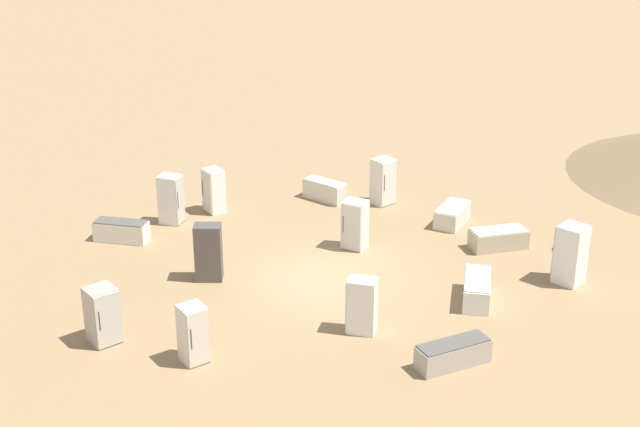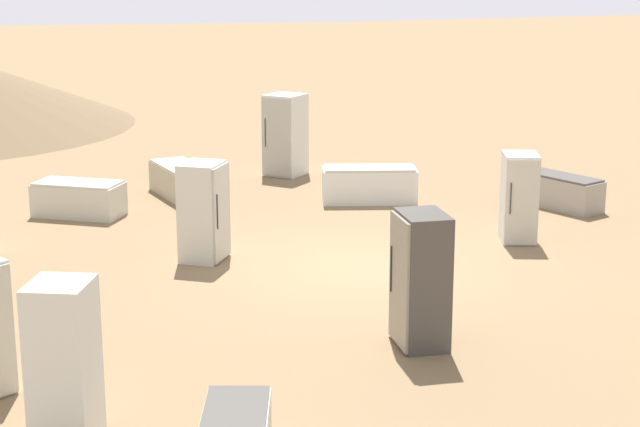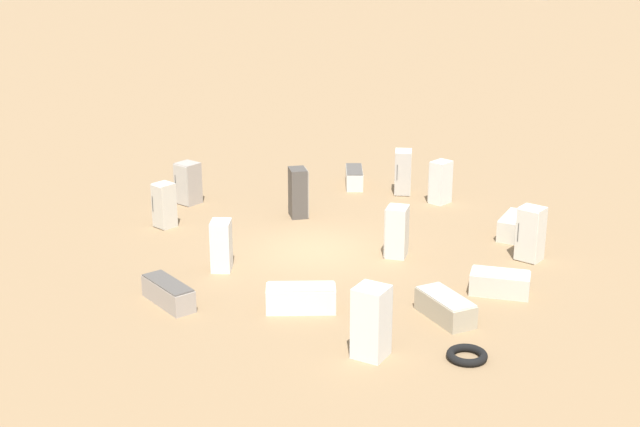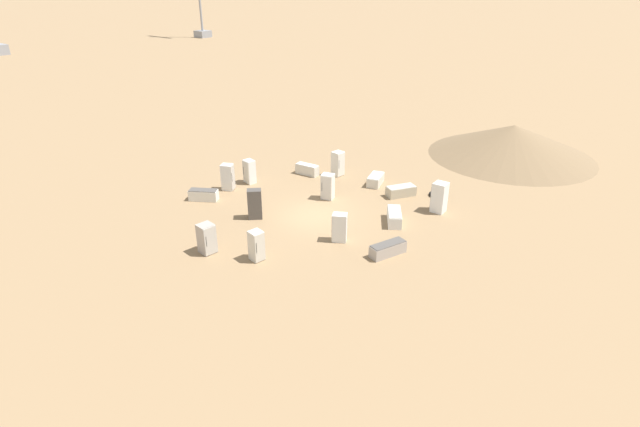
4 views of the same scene
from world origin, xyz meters
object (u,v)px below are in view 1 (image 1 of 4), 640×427
at_px(discarded_fridge_4, 570,254).
at_px(scrap_tire, 570,248).
at_px(discarded_fridge_7, 498,239).
at_px(discarded_fridge_1, 171,199).
at_px(discarded_fridge_9, 193,334).
at_px(discarded_fridge_8, 121,231).
at_px(discarded_fridge_12, 362,306).
at_px(discarded_fridge_3, 325,190).
at_px(discarded_fridge_6, 355,225).
at_px(discarded_fridge_2, 208,252).
at_px(discarded_fridge_14, 214,191).
at_px(discarded_fridge_10, 103,315).
at_px(discarded_fridge_11, 453,354).
at_px(discarded_fridge_13, 477,289).
at_px(discarded_fridge_5, 452,215).

height_order(discarded_fridge_4, scrap_tire, discarded_fridge_4).
xyz_separation_m(discarded_fridge_4, discarded_fridge_7, (2.83, -0.65, -0.57)).
relative_size(discarded_fridge_1, discarded_fridge_9, 1.11).
height_order(discarded_fridge_8, discarded_fridge_12, discarded_fridge_12).
xyz_separation_m(discarded_fridge_3, discarded_fridge_6, (-3.59, 2.40, 0.44)).
height_order(discarded_fridge_9, scrap_tire, discarded_fridge_9).
bearing_deg(discarded_fridge_2, discarded_fridge_1, 112.07).
height_order(discarded_fridge_9, discarded_fridge_14, discarded_fridge_14).
distance_m(discarded_fridge_3, discarded_fridge_6, 4.34).
distance_m(discarded_fridge_10, discarded_fridge_12, 6.65).
height_order(discarded_fridge_11, discarded_fridge_12, discarded_fridge_12).
distance_m(discarded_fridge_7, scrap_tire, 2.25).
xyz_separation_m(discarded_fridge_4, discarded_fridge_8, (11.97, 7.30, -0.55)).
distance_m(discarded_fridge_13, scrap_tire, 4.84).
height_order(discarded_fridge_4, discarded_fridge_6, discarded_fridge_4).
height_order(discarded_fridge_6, discarded_fridge_7, discarded_fridge_6).
bearing_deg(discarded_fridge_4, discarded_fridge_10, 146.86).
relative_size(discarded_fridge_1, discarded_fridge_13, 0.87).
bearing_deg(discarded_fridge_11, discarded_fridge_7, 134.85).
xyz_separation_m(discarded_fridge_8, discarded_fridge_9, (-7.51, 3.04, 0.42)).
bearing_deg(discarded_fridge_6, discarded_fridge_11, 134.89).
bearing_deg(discarded_fridge_13, discarded_fridge_12, -141.60).
bearing_deg(discarded_fridge_11, discarded_fridge_6, 170.93).
xyz_separation_m(discarded_fridge_9, discarded_fridge_10, (2.42, 0.99, -0.00)).
xyz_separation_m(discarded_fridge_7, discarded_fridge_8, (9.14, 7.94, 0.02)).
xyz_separation_m(discarded_fridge_2, discarded_fridge_8, (4.22, 0.18, -0.52)).
relative_size(discarded_fridge_14, scrap_tire, 1.60).
distance_m(discarded_fridge_6, discarded_fridge_11, 7.37).
bearing_deg(discarded_fridge_2, scrap_tire, 9.72).
bearing_deg(scrap_tire, discarded_fridge_7, 37.55).
bearing_deg(discarded_fridge_8, discarded_fridge_6, -82.02).
bearing_deg(discarded_fridge_9, discarded_fridge_5, -166.26).
xyz_separation_m(discarded_fridge_5, discarded_fridge_7, (-2.25, 0.63, -0.00)).
distance_m(discarded_fridge_5, discarded_fridge_13, 5.59).
height_order(discarded_fridge_11, scrap_tire, discarded_fridge_11).
bearing_deg(discarded_fridge_13, discarded_fridge_10, -156.61).
bearing_deg(discarded_fridge_2, discarded_fridge_7, 13.62).
xyz_separation_m(discarded_fridge_2, discarded_fridge_10, (-0.87, 4.20, -0.10)).
bearing_deg(discarded_fridge_2, discarded_fridge_13, -10.42).
distance_m(discarded_fridge_8, scrap_tire, 14.35).
bearing_deg(discarded_fridge_6, discarded_fridge_9, 86.22).
height_order(discarded_fridge_12, scrap_tire, discarded_fridge_12).
height_order(discarded_fridge_11, discarded_fridge_14, discarded_fridge_14).
distance_m(discarded_fridge_1, discarded_fridge_13, 11.02).
relative_size(discarded_fridge_11, discarded_fridge_13, 1.03).
bearing_deg(discarded_fridge_11, scrap_tire, 119.38).
xyz_separation_m(discarded_fridge_4, discarded_fridge_10, (6.88, 11.32, -0.13)).
height_order(discarded_fridge_5, scrap_tire, discarded_fridge_5).
relative_size(discarded_fridge_3, discarded_fridge_10, 1.09).
bearing_deg(discarded_fridge_13, discarded_fridge_5, 99.67).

